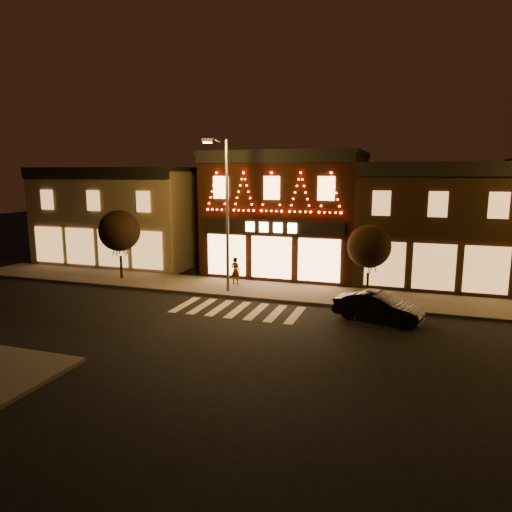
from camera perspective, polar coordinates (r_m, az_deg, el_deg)
The scene contains 10 objects.
ground at distance 20.39m, azimuth -6.23°, elevation -9.61°, with size 120.00×120.00×0.00m, color black.
sidewalk_far at distance 27.00m, azimuth 4.77°, elevation -4.51°, with size 44.00×4.00×0.15m, color #47423D.
building_left at distance 37.97m, azimuth -15.49°, elevation 4.87°, with size 12.20×8.28×7.30m.
building_pulp at distance 32.54m, azimuth 3.94°, elevation 5.29°, with size 10.20×8.34×8.30m.
building_right_a at distance 31.60m, azimuth 20.90°, elevation 3.79°, with size 9.20×8.28×7.50m.
streetlamp_mid at distance 26.13m, azimuth -3.88°, elevation 6.38°, with size 0.78×1.96×8.57m.
tree_left at distance 31.10m, azimuth -16.40°, elevation 2.98°, with size 2.64×2.64×4.42m.
tree_right at distance 26.14m, azimuth 13.70°, elevation 1.15°, with size 2.38×2.38×3.97m.
dark_sedan at distance 22.72m, azimuth 14.72°, elevation -6.05°, with size 1.42×4.07×1.34m, color black.
pedestrian at distance 28.51m, azimuth -2.53°, elevation -1.81°, with size 0.61×0.40×1.68m, color gray.
Camera 1 is at (8.09, -17.42, 6.83)m, focal length 32.63 mm.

